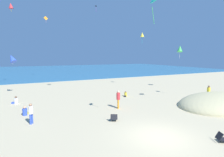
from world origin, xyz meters
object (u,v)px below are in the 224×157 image
object	(u,v)px
cooler_box	(210,103)
person_2	(126,94)
person_6	(118,98)
kite_black	(96,6)
beach_chair_near_camera	(222,138)
person_1	(25,112)
person_0	(31,112)
kite_red	(11,6)
kite_teal	(153,0)
kite_orange	(46,18)
person_4	(209,92)
kite_green	(180,49)
beach_chair_far_left	(114,118)
person_5	(16,101)
kite_yellow	(142,35)
kite_blue	(12,58)

from	to	relation	value
cooler_box	person_2	distance (m)	9.35
person_6	kite_black	distance (m)	27.09
beach_chair_near_camera	person_1	distance (m)	14.74
person_0	kite_red	distance (m)	22.40
kite_teal	kite_orange	xyz separation A→B (m)	(-3.62, 32.03, 4.50)
kite_red	person_6	bearing A→B (deg)	-61.86
person_4	kite_red	distance (m)	30.76
kite_green	kite_black	bearing A→B (deg)	112.86
kite_red	kite_orange	xyz separation A→B (m)	(5.93, 8.92, 0.28)
beach_chair_far_left	person_4	xyz separation A→B (m)	(12.37, 1.01, 0.74)
person_6	kite_green	bearing A→B (deg)	53.38
person_4	person_6	xyz separation A→B (m)	(-10.50, 1.86, -0.00)
person_5	person_6	bearing A→B (deg)	168.23
person_1	beach_chair_far_left	bearing A→B (deg)	-108.59
kite_black	kite_red	world-z (taller)	kite_black
beach_chair_far_left	person_4	bearing A→B (deg)	-57.24
person_4	kite_orange	bearing A→B (deg)	126.40
kite_yellow	kite_teal	bearing A→B (deg)	-122.89
beach_chair_near_camera	person_5	distance (m)	18.79
person_1	kite_orange	distance (m)	28.77
beach_chair_near_camera	kite_teal	bearing A→B (deg)	152.44
person_5	kite_teal	bearing A→B (deg)	151.19
cooler_box	person_0	world-z (taller)	person_0
cooler_box	kite_orange	world-z (taller)	kite_orange
beach_chair_far_left	person_0	xyz separation A→B (m)	(-5.83, 2.14, 0.63)
kite_orange	person_6	bearing A→B (deg)	-82.11
person_5	cooler_box	bearing A→B (deg)	176.29
kite_red	beach_chair_near_camera	bearing A→B (deg)	-65.67
person_1	kite_green	bearing A→B (deg)	-63.55
person_5	kite_blue	bearing A→B (deg)	-62.79
beach_chair_far_left	person_1	xyz separation A→B (m)	(-6.30, 4.53, 0.02)
beach_chair_near_camera	kite_red	bearing A→B (deg)	141.70
kite_black	kite_blue	xyz separation A→B (m)	(-15.55, -10.83, -10.86)
kite_teal	kite_orange	distance (m)	32.55
person_4	kite_black	world-z (taller)	kite_black
beach_chair_far_left	person_5	xyz separation A→B (m)	(-7.25, 9.10, 0.02)
kite_yellow	kite_black	bearing A→B (deg)	102.76
kite_teal	kite_red	xyz separation A→B (m)	(-9.55, 23.11, 4.22)
kite_yellow	kite_orange	world-z (taller)	kite_orange
person_6	beach_chair_far_left	bearing A→B (deg)	-90.84
person_0	beach_chair_far_left	bearing A→B (deg)	20.29
person_0	kite_blue	world-z (taller)	kite_blue
kite_black	person_4	bearing A→B (deg)	-79.40
kite_green	beach_chair_far_left	bearing A→B (deg)	-151.90
kite_orange	person_5	bearing A→B (deg)	-104.48
kite_orange	kite_red	bearing A→B (deg)	-123.62
beach_chair_far_left	kite_teal	xyz separation A→B (m)	(1.74, -2.15, 8.40)
beach_chair_near_camera	cooler_box	distance (m)	9.01
person_2	kite_teal	bearing A→B (deg)	23.18
person_1	kite_blue	xyz separation A→B (m)	(-1.36, 9.53, 4.45)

